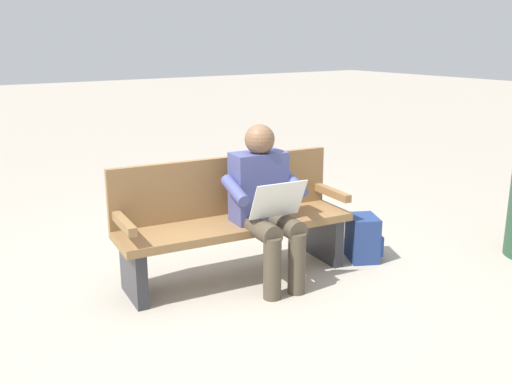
# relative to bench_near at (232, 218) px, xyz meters

# --- Properties ---
(ground_plane) EXTENTS (40.00, 40.00, 0.00)m
(ground_plane) POSITION_rel_bench_near_xyz_m (0.01, 0.07, -0.46)
(ground_plane) COLOR #A89E8E
(bench_near) EXTENTS (1.84, 0.68, 0.90)m
(bench_near) POSITION_rel_bench_near_xyz_m (0.00, 0.00, 0.00)
(bench_near) COLOR olive
(bench_near) RESTS_ON ground
(person_seated) EXTENTS (0.60, 0.60, 1.18)m
(person_seated) POSITION_rel_bench_near_xyz_m (-0.13, 0.25, 0.17)
(person_seated) COLOR #474C84
(person_seated) RESTS_ON ground
(backpack) EXTENTS (0.34, 0.35, 0.37)m
(backpack) POSITION_rel_bench_near_xyz_m (-1.05, 0.34, -0.28)
(backpack) COLOR navy
(backpack) RESTS_ON ground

